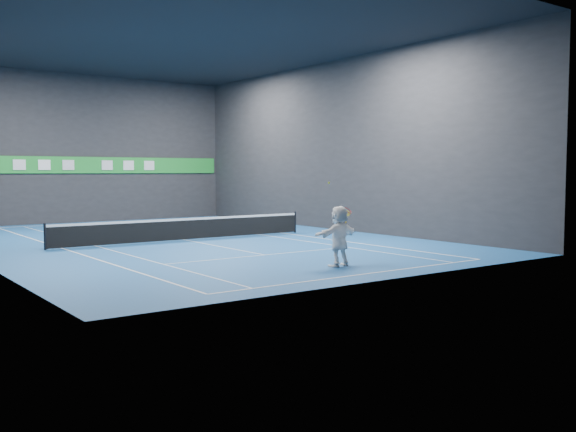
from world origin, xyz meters
TOP-DOWN VIEW (x-y plane):
  - ground at (0.00, 0.00)m, footprint 26.00×26.00m
  - ceiling at (0.00, 0.00)m, footprint 26.00×26.00m
  - wall_back at (0.00, 13.00)m, footprint 18.00×0.10m
  - wall_front at (0.00, -13.00)m, footprint 18.00×0.10m
  - wall_right at (9.00, 0.00)m, footprint 0.10×26.00m
  - baseline_near at (0.00, -11.89)m, footprint 10.98×0.08m
  - baseline_far at (0.00, 11.89)m, footprint 10.98×0.08m
  - sideline_doubles_left at (-5.49, 0.00)m, footprint 0.08×23.78m
  - sideline_doubles_right at (5.49, 0.00)m, footprint 0.08×23.78m
  - sideline_singles_left at (-4.11, 0.00)m, footprint 0.06×23.78m
  - sideline_singles_right at (4.11, 0.00)m, footprint 0.06×23.78m
  - service_line_near at (0.00, -6.40)m, footprint 8.23×0.06m
  - service_line_far at (0.00, 6.40)m, footprint 8.23×0.06m
  - center_service_line at (0.00, 0.00)m, footprint 0.06×12.80m
  - player at (0.38, -10.20)m, footprint 1.92×0.85m
  - tennis_ball at (0.01, -10.09)m, footprint 0.06×0.06m
  - tennis_net at (0.00, 0.00)m, footprint 12.50×0.10m
  - sponsor_banner at (0.00, 12.93)m, footprint 17.64×0.11m
  - tennis_racket at (0.76, -10.15)m, footprint 0.45×0.36m

SIDE VIEW (x-z plane):
  - ground at x=0.00m, z-range 0.00..0.00m
  - baseline_near at x=0.00m, z-range 0.00..0.01m
  - baseline_far at x=0.00m, z-range 0.00..0.01m
  - sideline_doubles_left at x=-5.49m, z-range 0.00..0.01m
  - sideline_doubles_right at x=5.49m, z-range 0.00..0.01m
  - sideline_singles_left at x=-4.11m, z-range 0.00..0.01m
  - sideline_singles_right at x=4.11m, z-range 0.00..0.01m
  - service_line_near at x=0.00m, z-range 0.00..0.01m
  - service_line_far at x=0.00m, z-range 0.00..0.01m
  - center_service_line at x=0.00m, z-range 0.00..0.01m
  - tennis_net at x=0.00m, z-range 0.00..1.07m
  - player at x=0.38m, z-range 0.00..2.00m
  - tennis_racket at x=0.76m, z-range 1.40..2.11m
  - tennis_ball at x=0.01m, z-range 2.72..2.78m
  - sponsor_banner at x=0.00m, z-range 3.00..4.00m
  - wall_back at x=0.00m, z-range 0.00..9.00m
  - wall_front at x=0.00m, z-range 0.00..9.00m
  - wall_right at x=9.00m, z-range 0.00..9.00m
  - ceiling at x=0.00m, z-range 9.00..9.00m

